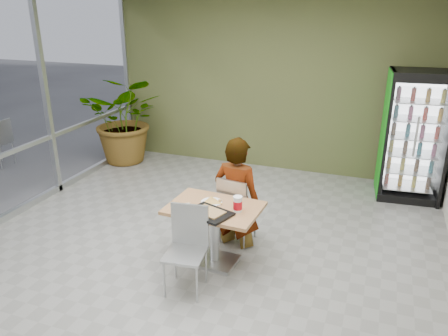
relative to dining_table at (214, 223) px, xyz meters
The scene contains 12 objects.
ground 0.59m from the dining_table, 168.48° to the right, with size 7.00×7.00×0.00m, color gray.
room_envelope 1.09m from the dining_table, 168.48° to the right, with size 6.00×7.00×3.20m, color silver, non-canonical shape.
dining_table is the anchor object (origin of this frame).
chair_far 0.52m from the dining_table, 81.43° to the left, with size 0.46×0.46×0.92m.
chair_near 0.53m from the dining_table, 101.49° to the right, with size 0.47×0.47×0.95m.
seated_woman 0.57m from the dining_table, 80.80° to the left, with size 0.64×0.41×1.74m, color black.
pizza_plate 0.26m from the dining_table, 127.24° to the left, with size 0.35×0.29×0.03m.
soda_cup 0.43m from the dining_table, ahead, with size 0.11×0.11×0.19m.
napkin_stack 0.43m from the dining_table, 153.94° to the right, with size 0.16×0.16×0.02m, color white.
cafeteria_tray 0.31m from the dining_table, 83.81° to the right, with size 0.48×0.35×0.03m, color black.
beverage_fridge 3.66m from the dining_table, 52.59° to the left, with size 0.99×0.79×2.03m.
potted_plant 4.06m from the dining_table, 136.21° to the left, with size 1.54×1.33×1.71m, color #255C24.
Camera 1 is at (1.94, -4.19, 2.96)m, focal length 35.00 mm.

